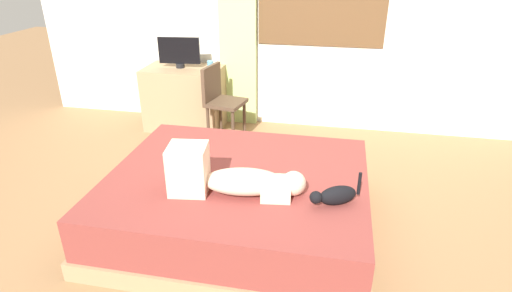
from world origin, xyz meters
TOP-DOWN VIEW (x-y plane):
  - ground_plane at (0.00, 0.00)m, footprint 16.00×16.00m
  - back_wall_with_window at (0.01, 2.27)m, footprint 6.40×0.14m
  - bed at (-0.15, 0.02)m, footprint 1.97×1.67m
  - person_lying at (-0.14, -0.24)m, footprint 0.94×0.37m
  - cat at (0.58, -0.25)m, footprint 0.33×0.22m
  - desk at (-1.25, 1.87)m, footprint 0.90×0.56m
  - tv_monitor at (-1.28, 1.87)m, footprint 0.48×0.10m
  - cup at (-0.94, 1.95)m, footprint 0.07×0.07m
  - chair_by_desk at (-0.72, 1.57)m, footprint 0.45×0.45m
  - curtain_left at (-0.65, 2.15)m, footprint 0.44×0.06m

SIDE VIEW (x-z plane):
  - ground_plane at x=0.00m, z-range 0.00..0.00m
  - bed at x=-0.15m, z-range 0.00..0.46m
  - desk at x=-1.25m, z-range 0.00..0.74m
  - chair_by_desk at x=-0.72m, z-range 0.08..0.94m
  - cat at x=0.58m, z-range 0.42..0.63m
  - person_lying at x=-0.14m, z-range 0.41..0.75m
  - cup at x=-0.94m, z-range 0.74..0.82m
  - tv_monitor at x=-1.28m, z-range 0.75..1.10m
  - curtain_left at x=-0.65m, z-range 0.00..2.67m
  - back_wall_with_window at x=0.01m, z-range 0.00..2.90m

